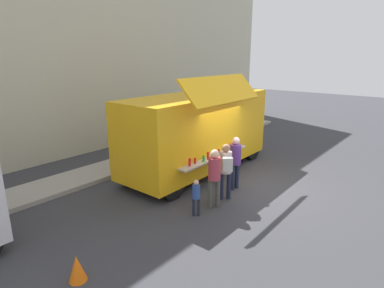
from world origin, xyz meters
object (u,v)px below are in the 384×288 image
(trash_bin, at_px, (206,133))
(customer_rear_waiting, at_px, (214,173))
(traffic_cone_orange, at_px, (77,268))
(customer_mid_with_backpack, at_px, (226,166))
(customer_front_ordering, at_px, (235,159))
(food_truck_main, at_px, (198,130))
(child_near_queue, at_px, (196,194))

(trash_bin, distance_m, customer_rear_waiting, 7.36)
(traffic_cone_orange, distance_m, customer_rear_waiting, 4.38)
(customer_mid_with_backpack, bearing_deg, customer_front_ordering, -29.68)
(food_truck_main, distance_m, customer_rear_waiting, 3.17)
(trash_bin, xyz_separation_m, customer_rear_waiting, (-5.70, -4.62, 0.61))
(traffic_cone_orange, bearing_deg, child_near_queue, -2.14)
(food_truck_main, relative_size, trash_bin, 7.28)
(customer_front_ordering, distance_m, customer_rear_waiting, 1.53)
(trash_bin, xyz_separation_m, customer_mid_with_backpack, (-5.07, -4.59, 0.64))
(customer_mid_with_backpack, bearing_deg, food_truck_main, 13.36)
(traffic_cone_orange, bearing_deg, food_truck_main, 18.16)
(traffic_cone_orange, height_order, trash_bin, trash_bin)
(food_truck_main, bearing_deg, child_near_queue, -142.78)
(food_truck_main, xyz_separation_m, customer_mid_with_backpack, (-1.49, -2.27, -0.52))
(food_truck_main, bearing_deg, customer_mid_with_backpack, -123.97)
(traffic_cone_orange, relative_size, customer_mid_with_backpack, 0.31)
(customer_rear_waiting, bearing_deg, trash_bin, -16.09)
(food_truck_main, xyz_separation_m, customer_rear_waiting, (-2.11, -2.30, -0.55))
(food_truck_main, height_order, traffic_cone_orange, food_truck_main)
(customer_front_ordering, bearing_deg, trash_bin, -38.76)
(customer_mid_with_backpack, bearing_deg, traffic_cone_orange, 134.58)
(trash_bin, distance_m, customer_mid_with_backpack, 6.87)
(food_truck_main, height_order, customer_mid_with_backpack, food_truck_main)
(food_truck_main, relative_size, traffic_cone_orange, 11.77)
(food_truck_main, distance_m, traffic_cone_orange, 6.88)
(customer_mid_with_backpack, bearing_deg, child_near_queue, 135.04)
(customer_rear_waiting, relative_size, child_near_queue, 1.65)
(traffic_cone_orange, height_order, customer_mid_with_backpack, customer_mid_with_backpack)
(customer_front_ordering, bearing_deg, food_truck_main, -11.36)
(customer_front_ordering, xyz_separation_m, customer_rear_waiting, (-1.51, -0.24, -0.01))
(customer_rear_waiting, distance_m, child_near_queue, 0.86)
(trash_bin, xyz_separation_m, child_near_queue, (-6.45, -4.56, 0.19))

